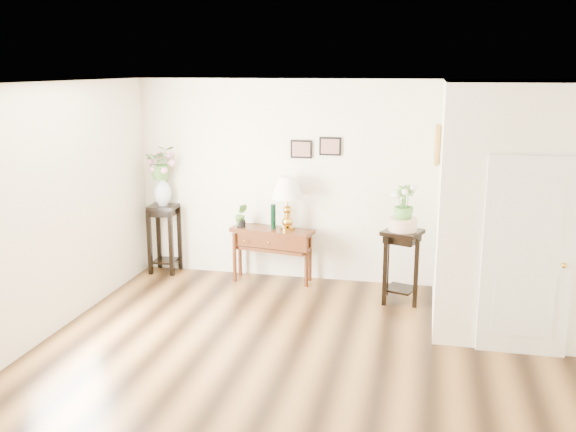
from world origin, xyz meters
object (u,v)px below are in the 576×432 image
(console_table, at_px, (272,255))
(plant_stand_b, at_px, (401,266))
(plant_stand_a, at_px, (165,239))
(table_lamp, at_px, (287,205))

(console_table, bearing_deg, plant_stand_b, -3.67)
(plant_stand_a, relative_size, plant_stand_b, 1.07)
(table_lamp, bearing_deg, plant_stand_b, -14.86)
(console_table, distance_m, plant_stand_a, 1.65)
(table_lamp, distance_m, plant_stand_a, 1.96)
(table_lamp, relative_size, plant_stand_b, 0.80)
(console_table, xyz_separation_m, table_lamp, (0.22, 0.00, 0.73))
(plant_stand_b, bearing_deg, table_lamp, 165.14)
(console_table, relative_size, plant_stand_b, 1.22)
(plant_stand_b, bearing_deg, plant_stand_a, 171.78)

